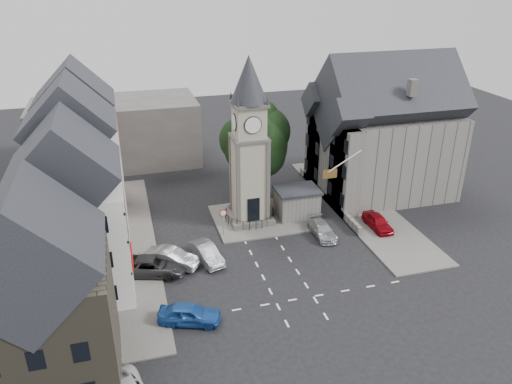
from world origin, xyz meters
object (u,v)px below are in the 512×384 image
object	(u,v)px
clock_tower	(249,143)
car_east_red	(378,222)
car_west_blue	(189,314)
pedestrian	(342,202)
stone_shelter	(297,203)

from	to	relation	value
clock_tower	car_east_red	world-z (taller)	clock_tower
car_west_blue	car_east_red	distance (m)	21.63
car_east_red	pedestrian	bearing A→B (deg)	106.74
clock_tower	pedestrian	bearing A→B (deg)	-0.96
car_east_red	stone_shelter	bearing A→B (deg)	145.48
car_west_blue	pedestrian	size ratio (longest dim) A/B	2.63
stone_shelter	car_west_blue	world-z (taller)	stone_shelter
car_west_blue	car_east_red	size ratio (longest dim) A/B	1.08
stone_shelter	car_west_blue	distance (m)	18.73
clock_tower	car_west_blue	world-z (taller)	clock_tower
car_west_blue	car_east_red	bearing A→B (deg)	-46.54
car_east_red	car_west_blue	bearing A→B (deg)	-156.04
clock_tower	pedestrian	xyz separation A→B (m)	(9.99, -0.17, -7.27)
pedestrian	car_west_blue	bearing A→B (deg)	13.59
car_east_red	pedestrian	distance (m)	5.06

